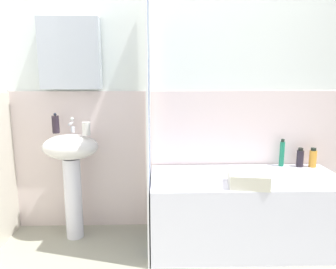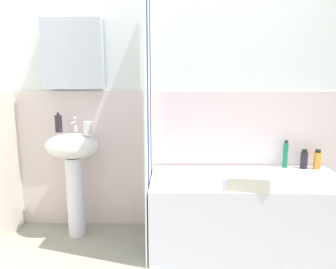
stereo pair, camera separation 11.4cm
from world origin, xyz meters
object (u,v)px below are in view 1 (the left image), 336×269
object	(u,v)px
bathtub	(245,210)
towel_folded	(248,179)
soap_dispenser	(56,124)
toothbrush_cup	(86,129)
sink	(71,163)
conditioner_bottle	(313,158)
lotion_bottle	(282,153)
shampoo_bottle	(300,158)

from	to	relation	value
bathtub	towel_folded	world-z (taller)	towel_folded
soap_dispenser	bathtub	bearing A→B (deg)	-8.16
toothbrush_cup	towel_folded	bearing A→B (deg)	-15.04
sink	conditioner_bottle	bearing A→B (deg)	2.93
soap_dispenser	conditioner_bottle	distance (m)	2.17
soap_dispenser	lotion_bottle	distance (m)	1.91
soap_dispenser	conditioner_bottle	bearing A→B (deg)	0.91
toothbrush_cup	conditioner_bottle	world-z (taller)	toothbrush_cup
toothbrush_cup	bathtub	world-z (taller)	toothbrush_cup
bathtub	lotion_bottle	distance (m)	0.62
sink	shampoo_bottle	xyz separation A→B (m)	(1.91, 0.11, -0.00)
sink	shampoo_bottle	distance (m)	1.92
bathtub	shampoo_bottle	bearing A→B (deg)	26.19
sink	bathtub	size ratio (longest dim) A/B	0.59
soap_dispenser	shampoo_bottle	distance (m)	2.06
sink	lotion_bottle	distance (m)	1.77
toothbrush_cup	shampoo_bottle	distance (m)	1.80
toothbrush_cup	bathtub	bearing A→B (deg)	-5.49
conditioner_bottle	towel_folded	size ratio (longest dim) A/B	0.61
soap_dispenser	towel_folded	bearing A→B (deg)	-15.96
lotion_bottle	shampoo_bottle	bearing A→B (deg)	-9.52
soap_dispenser	conditioner_bottle	size ratio (longest dim) A/B	0.99
bathtub	towel_folded	xyz separation A→B (m)	(-0.04, -0.20, 0.33)
towel_folded	soap_dispenser	bearing A→B (deg)	164.04
soap_dispenser	conditioner_bottle	world-z (taller)	soap_dispenser
soap_dispenser	lotion_bottle	bearing A→B (deg)	2.12
bathtub	shampoo_bottle	world-z (taller)	shampoo_bottle
toothbrush_cup	shampoo_bottle	xyz separation A→B (m)	(1.77, 0.14, -0.29)
bathtub	toothbrush_cup	bearing A→B (deg)	174.51
conditioner_bottle	towel_folded	xyz separation A→B (m)	(-0.68, -0.45, -0.03)
sink	toothbrush_cup	size ratio (longest dim) A/B	8.46
conditioner_bottle	towel_folded	bearing A→B (deg)	-146.20
conditioner_bottle	lotion_bottle	world-z (taller)	lotion_bottle
toothbrush_cup	conditioner_bottle	distance (m)	1.91
toothbrush_cup	bathtub	xyz separation A→B (m)	(1.24, -0.12, -0.64)
soap_dispenser	towel_folded	size ratio (longest dim) A/B	0.60
soap_dispenser	toothbrush_cup	distance (m)	0.28
toothbrush_cup	lotion_bottle	bearing A→B (deg)	5.86
towel_folded	bathtub	bearing A→B (deg)	78.65
soap_dispenser	shampoo_bottle	bearing A→B (deg)	1.26
shampoo_bottle	lotion_bottle	distance (m)	0.16
bathtub	shampoo_bottle	size ratio (longest dim) A/B	8.98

